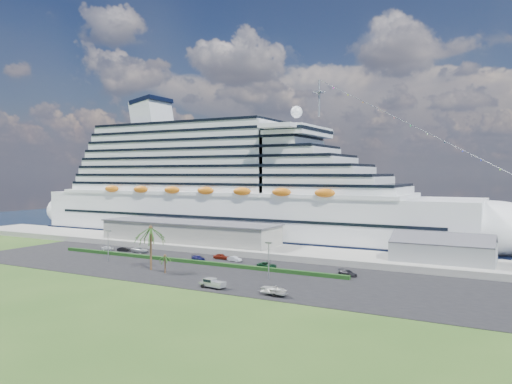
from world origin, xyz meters
The scene contains 22 objects.
ground centered at (0.00, 0.00, 0.00)m, with size 420.00×420.00×0.00m, color #284818.
asphalt_lot centered at (0.00, 11.00, 0.06)m, with size 140.00×38.00×0.12m, color black.
wharf centered at (0.00, 40.00, 0.90)m, with size 240.00×20.00×1.80m, color gray.
water centered at (0.00, 130.00, 0.01)m, with size 420.00×160.00×0.02m, color black.
cruise_ship centered at (-21.53, 64.00, 16.69)m, with size 191.00×38.00×54.00m.
terminal_building centered at (-25.00, 40.00, 5.01)m, with size 61.00×15.00×6.30m.
port_shed centered at (52.00, 40.00, 4.40)m, with size 24.00×12.31×7.37m.
hedge centered at (-8.00, 16.00, 0.57)m, with size 88.00×1.10×0.90m, color black.
lamp_post_left centered at (-28.00, 8.00, 5.34)m, with size 1.60×0.35×8.27m.
lamp_post_right centered at (20.00, 8.00, 5.34)m, with size 1.60×0.35×8.27m.
palm_tall centered at (-10.00, 4.00, 9.20)m, with size 8.82×8.82×11.13m.
palm_short centered at (-4.50, 2.50, 3.67)m, with size 3.53×3.53×4.56m.
parked_car_0 centered at (-41.97, 21.92, 0.76)m, with size 1.52×3.78×1.29m, color silver.
parked_car_1 centered at (-36.16, 22.51, 0.76)m, with size 1.36×3.90×1.28m, color black.
parked_car_2 centered at (-30.31, 23.00, 0.90)m, with size 2.59×5.62×1.56m, color #979CA0.
parked_car_3 centered at (-7.56, 20.40, 0.75)m, with size 1.77×4.35×1.26m, color #16174F.
parked_car_4 centered at (-3.00, 24.76, 0.88)m, with size 1.79×4.44×1.51m, color maroon.
parked_car_5 centered at (1.89, 23.60, 0.79)m, with size 1.42×4.08×1.34m, color silver.
parked_car_6 centered at (13.74, 19.48, 0.84)m, with size 2.39×5.19×1.44m, color black.
parked_car_7 centered at (34.26, 19.82, 0.80)m, with size 1.90×4.67×1.35m, color black.
pickup_truck centered at (13.65, -4.92, 1.18)m, with size 5.67×2.63×1.93m.
boat_trailer centered at (27.69, -4.79, 1.35)m, with size 6.58×4.57×1.85m.
Camera 1 is at (69.47, -89.60, 23.62)m, focal length 35.00 mm.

